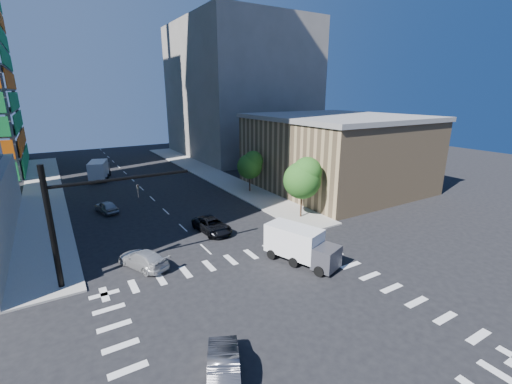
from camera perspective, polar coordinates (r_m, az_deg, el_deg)
ground at (r=22.73m, az=4.48°, el=-20.80°), size 160.00×160.00×0.00m
road_markings at (r=22.72m, az=4.48°, el=-20.79°), size 20.00×20.00×0.01m
sidewalk_ne at (r=60.89m, az=-7.95°, el=3.19°), size 5.00×60.00×0.15m
sidewalk_nw at (r=56.29m, az=-31.95°, el=-0.25°), size 5.00×60.00×0.15m
commercial_building at (r=51.87m, az=13.03°, el=6.56°), size 20.50×22.50×10.60m
bg_building_ne at (r=79.19m, az=-2.86°, el=16.47°), size 24.00×30.00×28.00m
signal_mast_nw at (r=27.36m, az=-28.08°, el=-3.14°), size 10.20×0.40×9.00m
tree_south at (r=37.97m, az=7.94°, el=2.40°), size 4.16×4.16×6.82m
tree_north at (r=47.92m, az=-0.87°, el=4.59°), size 3.54×3.52×5.78m
car_nb_far at (r=35.13m, az=-7.36°, el=-5.55°), size 2.84×5.32×1.42m
car_sb_near at (r=29.67m, az=-18.31°, el=-10.56°), size 3.77×5.24×1.41m
car_sb_mid at (r=44.15m, az=-23.66°, el=-2.26°), size 2.57×4.34×1.39m
car_sb_cross at (r=18.95m, az=-5.43°, el=-26.92°), size 3.26×4.68×1.46m
box_truck_near at (r=28.83m, az=7.86°, el=-9.29°), size 4.18×6.16×2.98m
box_truck_far at (r=61.29m, az=-24.61°, el=3.21°), size 4.13×6.49×3.16m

